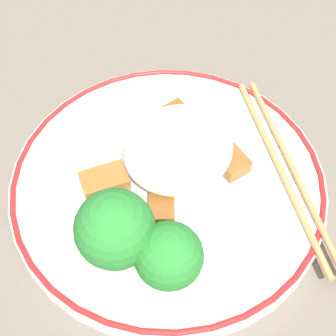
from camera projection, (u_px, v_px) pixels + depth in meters
The scene contains 10 objects.
ground_plane at pixel (168, 191), 0.48m from camera, with size 3.00×3.00×0.00m, color #665B51.
plate at pixel (168, 186), 0.47m from camera, with size 0.26×0.26×0.02m.
rice_mound at pixel (178, 149), 0.46m from camera, with size 0.10×0.09×0.04m.
broccoli_back_left at pixel (115, 230), 0.40m from camera, with size 0.06×0.06×0.07m.
broccoli_back_center at pixel (169, 257), 0.39m from camera, with size 0.05×0.05×0.06m.
meat_near_front at pixel (232, 163), 0.47m from camera, with size 0.03×0.03×0.01m.
meat_near_left at pixel (162, 208), 0.45m from camera, with size 0.03×0.03×0.01m.
meat_near_right at pixel (104, 181), 0.46m from camera, with size 0.05×0.04×0.01m.
meat_near_back at pixel (181, 119), 0.50m from camera, with size 0.03×0.04×0.01m.
chopsticks at pixel (287, 170), 0.47m from camera, with size 0.12×0.18×0.01m.
Camera 1 is at (-0.19, -0.18, 0.40)m, focal length 60.00 mm.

